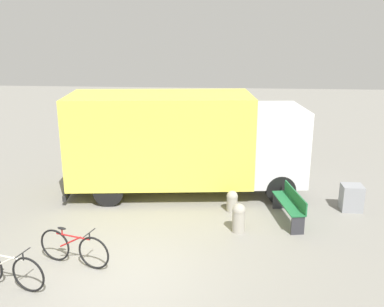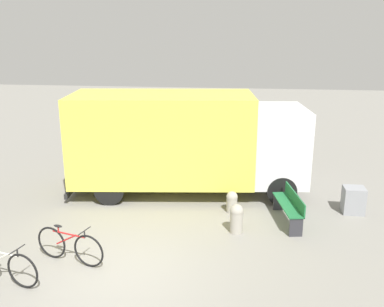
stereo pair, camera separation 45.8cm
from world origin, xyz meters
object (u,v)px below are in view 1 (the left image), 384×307
bicycle_middle (74,248)px  bollard_far_bench (232,200)px  bicycle_near (7,269)px  utility_box (351,198)px  bollard_near_bench (239,217)px  delivery_truck (183,140)px  park_bench (290,203)px

bicycle_middle → bollard_far_bench: bicycle_middle is taller
bicycle_near → bollard_far_bench: size_ratio=2.80×
bicycle_near → utility_box: 9.12m
bicycle_near → utility_box: bearing=43.6°
bicycle_near → bollard_near_bench: bicycle_near is taller
delivery_truck → utility_box: size_ratio=9.86×
bicycle_near → bollard_near_bench: 5.48m
bicycle_near → bicycle_middle: bearing=56.6°
bollard_near_bench → bicycle_near: bearing=-148.8°
bicycle_middle → bicycle_near: bearing=-121.9°
utility_box → delivery_truck: bearing=168.0°
park_bench → utility_box: 2.05m
delivery_truck → bollard_far_bench: 2.52m
bollard_near_bench → delivery_truck: bearing=122.1°
park_bench → bollard_near_bench: bearing=109.0°
bollard_far_bench → utility_box: size_ratio=0.82×
bicycle_near → bollard_far_bench: (4.53, 4.12, -0.07)m
delivery_truck → bollard_far_bench: delivery_truck is taller
bollard_near_bench → utility_box: bollard_near_bench is taller
delivery_truck → utility_box: bearing=-18.3°
bicycle_near → delivery_truck: bearing=75.8°
park_bench → delivery_truck: bearing=48.1°
delivery_truck → park_bench: bearing=-38.0°
bicycle_near → bollard_far_bench: bicycle_near is taller
delivery_truck → utility_box: 5.24m
utility_box → park_bench: bearing=-155.0°
bollard_near_bench → bollard_far_bench: 1.29m
park_bench → bicycle_near: (-6.09, -3.62, -0.10)m
bollard_far_bench → delivery_truck: bearing=137.3°
bicycle_near → bicycle_middle: 1.40m
delivery_truck → bicycle_near: delivery_truck is taller
delivery_truck → bicycle_middle: size_ratio=4.35×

